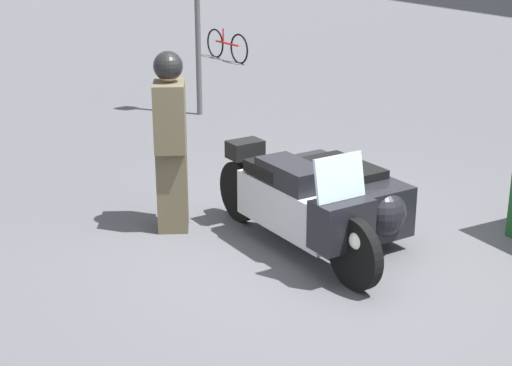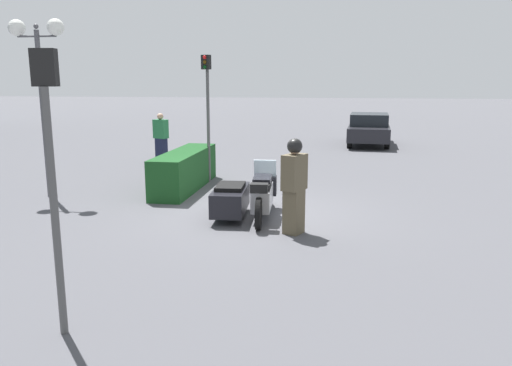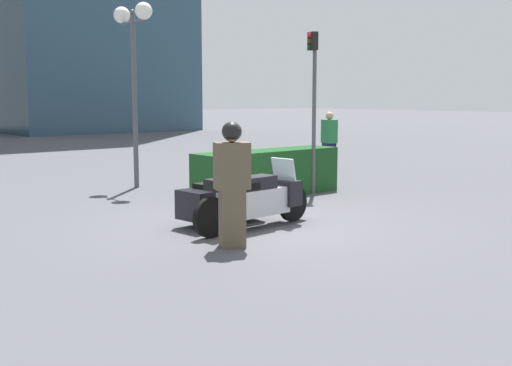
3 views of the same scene
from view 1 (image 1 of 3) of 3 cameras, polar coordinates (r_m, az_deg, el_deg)
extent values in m
plane|color=#4C4C51|center=(7.65, 5.35, -5.30)|extent=(160.00, 160.00, 0.00)
cylinder|color=black|center=(6.92, 7.19, -5.13)|extent=(0.66, 0.14, 0.65)
cylinder|color=black|center=(8.38, -1.23, -0.61)|extent=(0.66, 0.14, 0.65)
cylinder|color=black|center=(8.17, 5.77, -1.75)|extent=(0.52, 0.13, 0.51)
cube|color=#B7B7BC|center=(7.58, 2.58, -1.77)|extent=(1.39, 0.48, 0.45)
cube|color=black|center=(7.47, 2.62, 0.56)|extent=(0.77, 0.42, 0.24)
cube|color=black|center=(7.72, 1.30, 1.04)|extent=(0.57, 0.41, 0.12)
cube|color=black|center=(6.97, 6.23, -2.95)|extent=(0.35, 0.55, 0.44)
cube|color=silver|center=(6.87, 6.09, 0.39)|extent=(0.15, 0.52, 0.40)
sphere|color=white|center=(6.82, 7.51, -4.13)|extent=(0.18, 0.18, 0.18)
cube|color=black|center=(8.08, 6.08, -0.90)|extent=(1.58, 0.77, 0.50)
sphere|color=black|center=(7.60, 9.14, -2.13)|extent=(0.47, 0.47, 0.48)
cube|color=black|center=(7.99, 6.15, 1.05)|extent=(0.88, 0.63, 0.09)
cube|color=black|center=(8.12, -0.80, 2.48)|extent=(0.26, 0.37, 0.18)
cube|color=brown|center=(8.17, -6.09, -0.43)|extent=(0.45, 0.43, 0.87)
cube|color=brown|center=(7.95, -6.28, 4.88)|extent=(0.59, 0.50, 0.69)
sphere|color=tan|center=(7.85, -6.41, 8.16)|extent=(0.24, 0.24, 0.24)
sphere|color=black|center=(7.84, -6.42, 8.46)|extent=(0.29, 0.29, 0.29)
cylinder|color=#4C4C4C|center=(12.78, -4.26, 11.27)|extent=(0.09, 0.09, 2.87)
torus|color=black|center=(17.56, -1.23, 9.72)|extent=(0.67, 0.12, 0.67)
torus|color=black|center=(18.37, -2.98, 10.11)|extent=(0.67, 0.12, 0.67)
cylinder|color=#B21E1E|center=(17.95, -2.13, 10.12)|extent=(0.88, 0.15, 0.05)
cylinder|color=#B21E1E|center=(18.05, -2.40, 10.67)|extent=(0.04, 0.04, 0.32)
camera|label=2|loc=(16.66, -22.35, 16.90)|focal=35.00mm
camera|label=3|loc=(13.72, -48.12, 9.00)|focal=45.00mm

